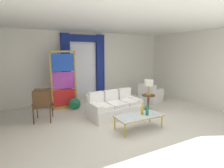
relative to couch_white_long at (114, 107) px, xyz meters
The scene contains 15 objects.
ground_plane 0.72m from the couch_white_long, 81.26° to the right, with size 16.00×16.00×0.00m, color silver.
wall_rear 2.70m from the couch_white_long, 87.66° to the left, with size 8.00×0.12×3.00m, color white.
wall_right 3.94m from the couch_white_long, ahead, with size 0.12×7.00×3.00m, color white.
ceiling_slab 2.72m from the couch_white_long, 58.03° to the left, with size 8.00×7.60×0.04m, color white.
curtained_window 2.68m from the couch_white_long, 96.46° to the left, with size 2.00×0.17×2.70m.
couch_white_long is the anchor object (origin of this frame).
coffee_table 1.32m from the couch_white_long, 86.25° to the right, with size 1.32×0.60×0.41m.
bottle_blue_decanter 1.32m from the couch_white_long, 80.24° to the right, with size 0.08×0.08×0.32m.
bottle_crystal_tall 1.46m from the couch_white_long, 77.69° to the right, with size 0.08×0.08×0.35m.
vintage_tv 2.31m from the couch_white_long, 164.15° to the left, with size 0.65×0.71×1.35m.
armchair_white 2.37m from the couch_white_long, 19.68° to the left, with size 1.01×1.00×0.80m.
stained_glass_divider 2.15m from the couch_white_long, 130.28° to the left, with size 0.95×0.05×2.20m.
peacock_figurine 1.54m from the couch_white_long, 129.68° to the left, with size 0.44×0.60×0.50m.
round_side_table 1.39m from the couch_white_long, ahead, with size 0.48×0.48×0.59m.
table_lamp_brass 1.57m from the couch_white_long, ahead, with size 0.32×0.32×0.57m.
Camera 1 is at (-2.88, -4.52, 2.12)m, focal length 28.68 mm.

